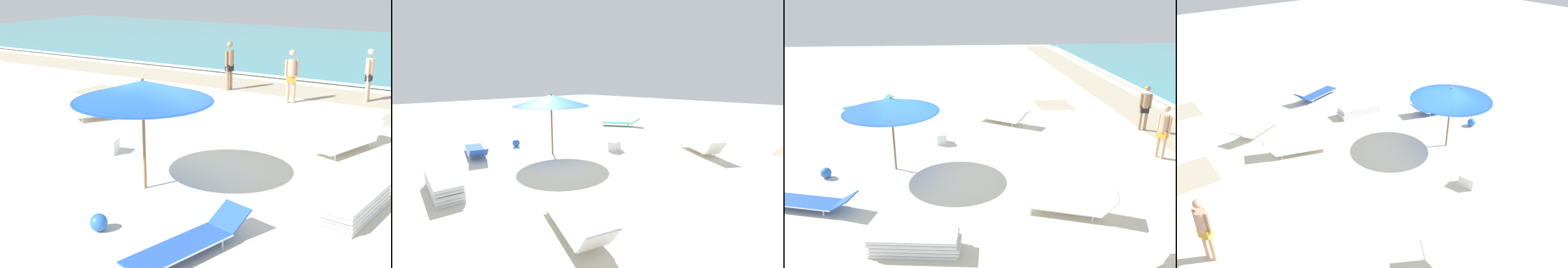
% 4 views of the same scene
% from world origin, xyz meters
% --- Properties ---
extents(ground_plane, '(60.00, 60.00, 0.16)m').
position_xyz_m(ground_plane, '(0.00, 0.01, -0.08)').
color(ground_plane, beige).
extents(beach_umbrella, '(2.78, 2.78, 2.29)m').
position_xyz_m(beach_umbrella, '(-0.29, -0.94, 2.02)').
color(beach_umbrella, olive).
rests_on(beach_umbrella, ground_plane).
extents(lounger_stack, '(0.83, 1.95, 0.41)m').
position_xyz_m(lounger_stack, '(3.73, -0.02, 0.21)').
color(lounger_stack, white).
rests_on(lounger_stack, ground_plane).
extents(sun_lounger_under_umbrella, '(1.25, 2.35, 0.54)m').
position_xyz_m(sun_lounger_under_umbrella, '(6.32, 0.58, 0.21)').
color(sun_lounger_under_umbrella, blue).
rests_on(sun_lounger_under_umbrella, ground_plane).
extents(sun_lounger_beside_umbrella, '(1.27, 2.25, 0.62)m').
position_xyz_m(sun_lounger_beside_umbrella, '(2.57, 3.62, 0.22)').
color(sun_lounger_beside_umbrella, white).
rests_on(sun_lounger_beside_umbrella, ground_plane).
extents(sun_lounger_near_water_left, '(1.52, 2.15, 0.50)m').
position_xyz_m(sun_lounger_near_water_left, '(4.71, 4.11, 0.21)').
color(sun_lounger_near_water_left, white).
rests_on(sun_lounger_near_water_left, ground_plane).
extents(sun_lounger_near_water_right, '(1.70, 2.10, 0.63)m').
position_xyz_m(sun_lounger_near_water_right, '(-4.38, 2.93, 0.22)').
color(sun_lounger_near_water_right, white).
rests_on(sun_lounger_near_water_right, ground_plane).
extents(sun_lounger_mid_beach_pair_a, '(1.20, 2.40, 0.48)m').
position_xyz_m(sun_lounger_mid_beach_pair_a, '(1.87, -2.73, 0.20)').
color(sun_lounger_mid_beach_pair_a, blue).
rests_on(sun_lounger_mid_beach_pair_a, ground_plane).
extents(beachgoer_wading_adult, '(0.40, 0.31, 1.76)m').
position_xyz_m(beachgoer_wading_adult, '(-0.50, 7.47, 1.00)').
color(beachgoer_wading_adult, tan).
rests_on(beachgoer_wading_adult, ground_plane).
extents(beach_ball, '(0.31, 0.31, 0.31)m').
position_xyz_m(beach_ball, '(0.15, -2.87, 0.15)').
color(beach_ball, blue).
rests_on(beach_ball, ground_plane).
extents(cooler_box, '(0.57, 0.46, 0.37)m').
position_xyz_m(cooler_box, '(-2.36, 0.37, 0.19)').
color(cooler_box, white).
rests_on(cooler_box, ground_plane).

